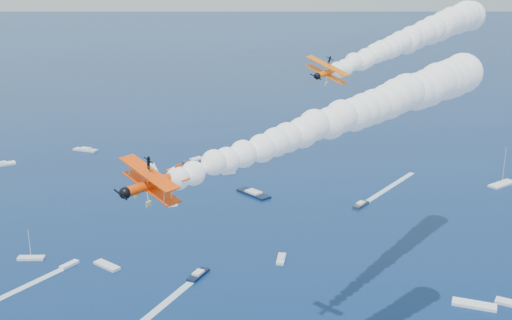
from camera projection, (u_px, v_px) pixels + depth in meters
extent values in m
cube|color=white|center=(170.00, 200.00, 211.82)|extent=(5.33, 11.36, 0.70)
cube|color=white|center=(69.00, 264.00, 166.94)|extent=(4.70, 5.07, 0.70)
cube|color=#282B36|center=(361.00, 205.00, 207.80)|extent=(6.68, 6.97, 0.70)
cube|color=black|center=(198.00, 275.00, 161.45)|extent=(6.05, 7.63, 0.70)
cube|color=silver|center=(281.00, 259.00, 170.05)|extent=(3.60, 6.67, 0.70)
cube|color=white|center=(0.00, 165.00, 248.73)|extent=(12.02, 7.91, 0.70)
cube|color=silver|center=(86.00, 150.00, 267.96)|extent=(10.79, 7.77, 0.70)
cube|color=#0E1932|center=(254.00, 194.00, 217.72)|extent=(10.97, 13.14, 0.70)
cube|color=white|center=(474.00, 305.00, 147.49)|extent=(10.13, 7.25, 0.70)
cube|color=white|center=(107.00, 265.00, 166.40)|extent=(7.39, 7.49, 0.70)
cube|color=#2E343E|center=(197.00, 160.00, 254.14)|extent=(12.06, 10.74, 0.70)
cube|color=white|center=(31.00, 258.00, 170.64)|extent=(7.12, 2.89, 0.70)
cube|color=silver|center=(222.00, 168.00, 244.96)|extent=(8.84, 16.14, 0.70)
cube|color=white|center=(502.00, 184.00, 227.07)|extent=(11.95, 9.07, 0.70)
cube|color=white|center=(159.00, 178.00, 234.31)|extent=(8.53, 37.78, 0.04)
cube|color=white|center=(391.00, 187.00, 225.41)|extent=(27.21, 29.31, 0.04)
cube|color=white|center=(145.00, 320.00, 141.96)|extent=(22.03, 33.17, 0.04)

